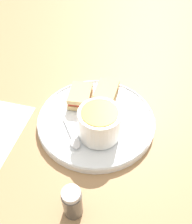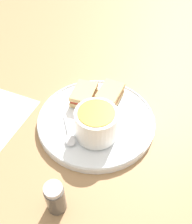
{
  "view_description": "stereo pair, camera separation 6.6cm",
  "coord_description": "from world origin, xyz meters",
  "px_view_note": "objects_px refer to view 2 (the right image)",
  "views": [
    {
      "loc": [
        -0.26,
        0.37,
        0.53
      ],
      "look_at": [
        0.0,
        0.0,
        0.04
      ],
      "focal_mm": 42.0,
      "sensor_mm": 36.0,
      "label": 1
    },
    {
      "loc": [
        -0.31,
        0.33,
        0.53
      ],
      "look_at": [
        0.0,
        0.0,
        0.04
      ],
      "focal_mm": 42.0,
      "sensor_mm": 36.0,
      "label": 2
    }
  ],
  "objects_px": {
    "sandwich_half_near": "(110,94)",
    "sandwich_half_far": "(84,95)",
    "soup_bowl": "(96,123)",
    "salt_shaker": "(55,198)",
    "spoon": "(70,138)"
  },
  "relations": [
    {
      "from": "soup_bowl",
      "to": "spoon",
      "type": "xyz_separation_m",
      "value": [
        0.03,
        0.06,
        -0.03
      ]
    },
    {
      "from": "sandwich_half_near",
      "to": "salt_shaker",
      "type": "bearing_deg",
      "value": 111.69
    },
    {
      "from": "spoon",
      "to": "sandwich_half_near",
      "type": "relative_size",
      "value": 1.03
    },
    {
      "from": "salt_shaker",
      "to": "sandwich_half_near",
      "type": "bearing_deg",
      "value": -68.31
    },
    {
      "from": "sandwich_half_far",
      "to": "salt_shaker",
      "type": "xyz_separation_m",
      "value": [
        -0.17,
        0.25,
        0.0
      ]
    },
    {
      "from": "spoon",
      "to": "salt_shaker",
      "type": "relative_size",
      "value": 1.2
    },
    {
      "from": "salt_shaker",
      "to": "soup_bowl",
      "type": "bearing_deg",
      "value": -71.36
    },
    {
      "from": "soup_bowl",
      "to": "sandwich_half_far",
      "type": "distance_m",
      "value": 0.13
    },
    {
      "from": "salt_shaker",
      "to": "sandwich_half_far",
      "type": "bearing_deg",
      "value": -55.62
    },
    {
      "from": "soup_bowl",
      "to": "sandwich_half_far",
      "type": "relative_size",
      "value": 1.05
    },
    {
      "from": "sandwich_half_near",
      "to": "sandwich_half_far",
      "type": "distance_m",
      "value": 0.07
    },
    {
      "from": "sandwich_half_near",
      "to": "spoon",
      "type": "bearing_deg",
      "value": 97.4
    },
    {
      "from": "soup_bowl",
      "to": "sandwich_half_far",
      "type": "xyz_separation_m",
      "value": [
        0.11,
        -0.06,
        -0.02
      ]
    },
    {
      "from": "soup_bowl",
      "to": "spoon",
      "type": "relative_size",
      "value": 1.04
    },
    {
      "from": "soup_bowl",
      "to": "sandwich_half_near",
      "type": "distance_m",
      "value": 0.13
    }
  ]
}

